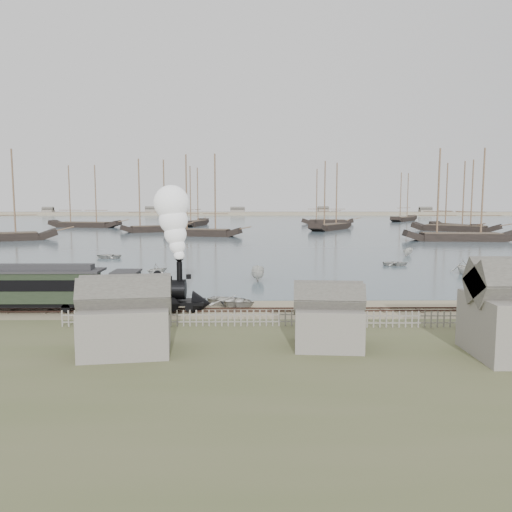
{
  "coord_description": "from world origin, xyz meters",
  "views": [
    {
      "loc": [
        -2.74,
        -41.54,
        8.94
      ],
      "look_at": [
        -2.17,
        6.49,
        3.5
      ],
      "focal_mm": 35.0,
      "sensor_mm": 36.0,
      "label": 1
    }
  ],
  "objects": [
    {
      "name": "schooner_9",
      "position": [
        61.04,
        164.6,
        10.06
      ],
      "size": [
        16.25,
        19.06,
        20.0
      ],
      "primitive_type": null,
      "rotation": [
        0.0,
        0.0,
        0.91
      ],
      "color": "black",
      "rests_on": "harbor_water"
    },
    {
      "name": "ground",
      "position": [
        0.0,
        0.0,
        0.0
      ],
      "size": [
        600.0,
        600.0,
        0.0
      ],
      "primitive_type": "plane",
      "color": "tan",
      "rests_on": "ground"
    },
    {
      "name": "picket_fence_east",
      "position": [
        12.5,
        -7.5,
        0.0
      ],
      "size": [
        15.0,
        0.1,
        1.2
      ],
      "primitive_type": null,
      "color": "slate",
      "rests_on": "ground"
    },
    {
      "name": "schooner_10",
      "position": [
        57.59,
        104.86,
        10.06
      ],
      "size": [
        9.75,
        20.04,
        20.0
      ],
      "primitive_type": null,
      "rotation": [
        0.0,
        0.0,
        -1.29
      ],
      "color": "black",
      "rests_on": "harbor_water"
    },
    {
      "name": "rowboat_5",
      "position": [
        22.4,
        37.11,
        0.66
      ],
      "size": [
        3.24,
        2.75,
        1.21
      ],
      "primitive_type": "imported",
      "rotation": [
        0.0,
        0.0,
        2.54
      ],
      "color": "beige",
      "rests_on": "harbor_water"
    },
    {
      "name": "passenger_coach",
      "position": [
        -21.36,
        -2.0,
        2.09
      ],
      "size": [
        13.57,
        2.62,
        3.3
      ],
      "color": "black",
      "rests_on": "ground"
    },
    {
      "name": "rowboat_4",
      "position": [
        22.99,
        17.88,
        0.9
      ],
      "size": [
        4.08,
        3.89,
        1.68
      ],
      "primitive_type": "imported",
      "rotation": [
        0.0,
        0.0,
        5.81
      ],
      "color": "beige",
      "rests_on": "harbor_water"
    },
    {
      "name": "schooner_4",
      "position": [
        42.88,
        65.53,
        10.06
      ],
      "size": [
        24.4,
        7.65,
        20.0
      ],
      "primitive_type": null,
      "rotation": [
        0.0,
        0.0,
        -0.09
      ],
      "color": "black",
      "rests_on": "harbor_water"
    },
    {
      "name": "schooner_6",
      "position": [
        -55.93,
        119.57,
        10.06
      ],
      "size": [
        24.16,
        9.93,
        20.0
      ],
      "primitive_type": null,
      "rotation": [
        0.0,
        0.0,
        -0.2
      ],
      "color": "black",
      "rests_on": "harbor_water"
    },
    {
      "name": "schooner_1",
      "position": [
        -29.3,
        96.14,
        10.06
      ],
      "size": [
        17.85,
        11.43,
        20.0
      ],
      "primitive_type": null,
      "rotation": [
        0.0,
        0.0,
        0.45
      ],
      "color": "black",
      "rests_on": "harbor_water"
    },
    {
      "name": "rowboat_6",
      "position": [
        -24.36,
        34.1,
        0.46
      ],
      "size": [
        3.34,
        4.25,
        0.8
      ],
      "primitive_type": "imported",
      "rotation": [
        0.0,
        0.0,
        4.55
      ],
      "color": "beige",
      "rests_on": "harbor_water"
    },
    {
      "name": "schooner_8",
      "position": [
        25.2,
        138.53,
        10.06
      ],
      "size": [
        18.94,
        6.56,
        20.0
      ],
      "primitive_type": null,
      "rotation": [
        0.0,
        0.0,
        -0.12
      ],
      "color": "black",
      "rests_on": "harbor_water"
    },
    {
      "name": "rowboat_1",
      "position": [
        -13.73,
        16.77,
        0.79
      ],
      "size": [
        3.62,
        3.63,
        1.45
      ],
      "primitive_type": "imported",
      "rotation": [
        0.0,
        0.0,
        2.35
      ],
      "color": "beige",
      "rests_on": "harbor_water"
    },
    {
      "name": "schooner_2",
      "position": [
        -14.37,
        80.27,
        10.06
      ],
      "size": [
        19.66,
        9.06,
        20.0
      ],
      "primitive_type": null,
      "rotation": [
        0.0,
        0.0,
        -0.25
      ],
      "color": "black",
      "rests_on": "harbor_water"
    },
    {
      "name": "rowboat_0",
      "position": [
        -19.37,
        10.85,
        0.47
      ],
      "size": [
        4.83,
        4.72,
        0.82
      ],
      "primitive_type": "imported",
      "rotation": [
        0.0,
        0.0,
        0.72
      ],
      "color": "beige",
      "rests_on": "harbor_water"
    },
    {
      "name": "locomotive",
      "position": [
        -9.17,
        -2.0,
        4.48
      ],
      "size": [
        7.8,
        2.91,
        9.73
      ],
      "color": "black",
      "rests_on": "ground"
    },
    {
      "name": "harbor_water",
      "position": [
        0.0,
        170.0,
        0.03
      ],
      "size": [
        600.0,
        336.0,
        0.06
      ],
      "primitive_type": "cube",
      "color": "#445762",
      "rests_on": "ground"
    },
    {
      "name": "shed_left",
      "position": [
        -10.0,
        -13.0,
        0.0
      ],
      "size": [
        5.0,
        4.0,
        4.1
      ],
      "primitive_type": null,
      "color": "slate",
      "rests_on": "ground"
    },
    {
      "name": "schooner_5",
      "position": [
        55.18,
        98.54,
        10.06
      ],
      "size": [
        22.53,
        18.02,
        20.0
      ],
      "primitive_type": null,
      "rotation": [
        0.0,
        0.0,
        -0.61
      ],
      "color": "black",
      "rests_on": "harbor_water"
    },
    {
      "name": "shed_mid",
      "position": [
        2.0,
        -12.0,
        0.0
      ],
      "size": [
        4.0,
        3.5,
        3.6
      ],
      "primitive_type": null,
      "color": "slate",
      "rests_on": "ground"
    },
    {
      "name": "rail_track",
      "position": [
        0.0,
        -2.0,
        0.04
      ],
      "size": [
        120.0,
        1.8,
        0.16
      ],
      "color": "#34221C",
      "rests_on": "ground"
    },
    {
      "name": "rowboat_2",
      "position": [
        -1.92,
        12.85,
        0.79
      ],
      "size": [
        3.84,
        1.56,
        1.46
      ],
      "primitive_type": "imported",
      "rotation": [
        0.0,
        0.0,
        3.11
      ],
      "color": "beige",
      "rests_on": "harbor_water"
    },
    {
      "name": "far_spit",
      "position": [
        0.0,
        250.0,
        0.0
      ],
      "size": [
        500.0,
        20.0,
        1.8
      ],
      "primitive_type": "cube",
      "color": "tan",
      "rests_on": "ground"
    },
    {
      "name": "schooner_3",
      "position": [
        21.16,
        105.52,
        10.06
      ],
      "size": [
        16.27,
        21.22,
        20.0
      ],
      "primitive_type": null,
      "rotation": [
        0.0,
        0.0,
        0.99
      ],
      "color": "black",
      "rests_on": "harbor_water"
    },
    {
      "name": "picket_fence_west",
      "position": [
        -6.5,
        -7.0,
        0.0
      ],
      "size": [
        19.0,
        0.1,
        1.2
      ],
      "primitive_type": null,
      "color": "slate",
      "rests_on": "ground"
    },
    {
      "name": "schooner_7",
      "position": [
        -21.52,
        128.22,
        10.06
      ],
      "size": [
        8.82,
        21.35,
        20.0
      ],
      "primitive_type": null,
      "rotation": [
        0.0,
        0.0,
        1.37
      ],
      "color": "black",
      "rests_on": "harbor_water"
    },
    {
      "name": "rowboat_3",
      "position": [
        16.95,
        25.09,
        0.41
      ],
      "size": [
        2.61,
        3.5,
        0.69
      ],
      "primitive_type": "imported",
      "rotation": [
        0.0,
        0.0,
        1.5
      ],
      "color": "beige",
      "rests_on": "harbor_water"
    },
    {
      "name": "beached_dinghy",
      "position": [
        -4.28,
        -0.14,
        0.44
      ],
      "size": [
        4.69,
        5.21,
        0.89
      ],
      "primitive_type": "imported",
      "rotation": [
        0.0,
        0.0,
        1.09
      ],
      "color": "beige",
      "rests_on": "ground"
    }
  ]
}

